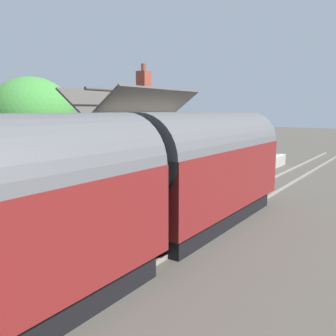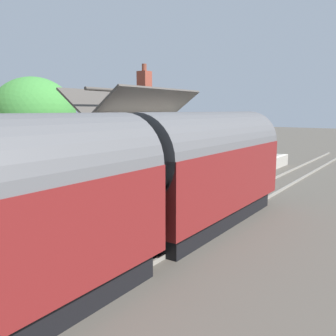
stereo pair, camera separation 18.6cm
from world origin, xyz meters
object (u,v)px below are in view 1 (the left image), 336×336
(train, at_px, (146,184))
(lamp_post_platform, at_px, (238,129))
(station_building, at_px, (134,147))
(bench_mid_platform, at_px, (210,159))
(bench_platform_end, at_px, (14,206))
(planter_under_sign, at_px, (247,158))
(tree_far_left, at_px, (132,113))
(planter_bench_left, at_px, (179,157))
(tree_distant, at_px, (32,114))
(tree_mid_background, at_px, (147,118))
(station_sign_board, at_px, (79,181))

(train, bearing_deg, lamp_post_platform, 12.66)
(station_building, distance_m, bench_mid_platform, 6.57)
(bench_mid_platform, bearing_deg, bench_platform_end, -179.51)
(bench_platform_end, bearing_deg, planter_under_sign, -4.90)
(train, relative_size, tree_far_left, 2.67)
(planter_bench_left, distance_m, tree_distant, 9.62)
(planter_under_sign, relative_size, tree_distant, 0.11)
(bench_platform_end, distance_m, tree_distant, 10.75)
(bench_platform_end, bearing_deg, station_building, 8.05)
(tree_distant, bearing_deg, bench_mid_platform, -47.93)
(tree_far_left, bearing_deg, lamp_post_platform, -108.70)
(planter_bench_left, bearing_deg, tree_distant, 142.56)
(train, height_order, bench_platform_end, train)
(bench_mid_platform, bearing_deg, station_building, 171.85)
(bench_platform_end, relative_size, planter_bench_left, 1.91)
(train, bearing_deg, station_building, 42.69)
(planter_under_sign, relative_size, lamp_post_platform, 0.21)
(station_building, distance_m, tree_mid_background, 11.00)
(train, xyz_separation_m, planter_bench_left, (11.92, 6.53, -1.01))
(tree_distant, bearing_deg, train, -111.02)
(bench_mid_platform, height_order, tree_far_left, tree_far_left)
(lamp_post_platform, bearing_deg, bench_mid_platform, 150.20)
(station_sign_board, height_order, tree_mid_background, tree_mid_background)
(tree_far_left, bearing_deg, planter_bench_left, -123.17)
(station_building, relative_size, lamp_post_platform, 1.87)
(bench_platform_end, xyz_separation_m, planter_under_sign, (16.25, -1.39, -0.12))
(planter_bench_left, xyz_separation_m, tree_mid_background, (2.57, 4.66, 2.58))
(bench_platform_end, height_order, planter_bench_left, bench_platform_end)
(station_sign_board, bearing_deg, planter_bench_left, 17.44)
(train, height_order, station_building, station_building)
(tree_far_left, bearing_deg, planter_under_sign, -105.19)
(station_sign_board, bearing_deg, train, -86.18)
(planter_under_sign, xyz_separation_m, tree_distant, (-9.76, 9.48, 2.93))
(bench_platform_end, distance_m, tree_far_left, 23.26)
(planter_bench_left, bearing_deg, tree_far_left, 56.83)
(lamp_post_platform, distance_m, station_sign_board, 13.91)
(tree_distant, relative_size, tree_far_left, 1.05)
(train, distance_m, tree_mid_background, 18.38)
(station_sign_board, bearing_deg, lamp_post_platform, 1.44)
(station_building, relative_size, tree_far_left, 1.03)
(lamp_post_platform, relative_size, station_sign_board, 2.10)
(planter_bench_left, bearing_deg, train, -151.30)
(train, xyz_separation_m, lamp_post_platform, (13.68, 3.07, 0.96))
(tree_mid_background, bearing_deg, planter_bench_left, -118.86)
(train, distance_m, tree_far_left, 24.03)
(station_sign_board, bearing_deg, planter_under_sign, -0.45)
(bench_platform_end, bearing_deg, tree_mid_background, 23.75)
(lamp_post_platform, bearing_deg, train, -167.34)
(station_sign_board, bearing_deg, tree_distant, 62.73)
(train, distance_m, bench_platform_end, 4.50)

